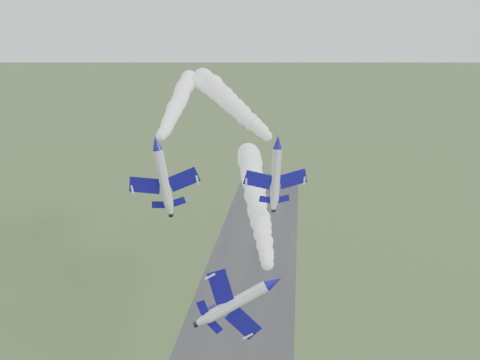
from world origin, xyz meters
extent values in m
cube|color=#2A2A2C|center=(0.00, 30.00, 0.02)|extent=(24.00, 260.00, 0.04)
cylinder|color=silver|center=(8.96, -2.31, 29.21)|extent=(3.85, 9.04, 2.13)
cone|color=navy|center=(10.07, -7.74, 29.21)|extent=(2.55, 2.68, 2.13)
cone|color=silver|center=(7.89, 2.92, 29.21)|extent=(2.47, 2.27, 2.13)
cylinder|color=black|center=(7.68, 3.95, 29.21)|extent=(1.18, 0.83, 1.08)
ellipsoid|color=black|center=(9.92, -4.42, 29.49)|extent=(2.00, 3.24, 1.42)
cube|color=navy|center=(7.18, -1.82, 31.88)|extent=(2.90, 2.95, 4.29)
cube|color=navy|center=(10.14, -1.21, 26.38)|extent=(2.90, 2.95, 4.29)
cube|color=navy|center=(7.29, 1.84, 30.67)|extent=(1.31, 1.35, 1.89)
cube|color=navy|center=(8.87, 2.16, 27.74)|extent=(1.31, 1.35, 1.89)
cube|color=navy|center=(9.30, 1.99, 29.86)|extent=(2.37, 2.06, 1.22)
cylinder|color=silver|center=(-11.17, 15.37, 43.92)|extent=(2.88, 9.30, 1.87)
cone|color=navy|center=(-10.52, 9.64, 43.92)|extent=(2.13, 2.59, 1.87)
cone|color=silver|center=(-11.79, 20.89, 43.92)|extent=(2.08, 2.16, 1.87)
cylinder|color=black|center=(-11.91, 21.98, 43.92)|extent=(1.01, 0.76, 0.95)
ellipsoid|color=black|center=(-11.00, 13.03, 44.52)|extent=(1.59, 3.26, 1.25)
cube|color=navy|center=(-14.45, 15.88, 43.25)|extent=(5.23, 3.16, 0.93)
cube|color=navy|center=(-8.03, 16.60, 44.27)|extent=(5.23, 3.16, 0.93)
cube|color=navy|center=(-13.39, 19.73, 43.65)|extent=(2.29, 1.43, 0.45)
cube|color=navy|center=(-9.97, 20.11, 44.19)|extent=(2.29, 1.43, 0.45)
cube|color=navy|center=(-11.87, 19.63, 45.32)|extent=(0.69, 1.79, 2.39)
cylinder|color=silver|center=(8.33, 17.00, 44.17)|extent=(4.58, 8.42, 1.57)
cone|color=navy|center=(10.30, 12.06, 44.17)|extent=(2.28, 2.64, 1.57)
cone|color=silver|center=(6.44, 21.76, 44.17)|extent=(2.13, 2.26, 1.57)
cylinder|color=black|center=(6.07, 22.70, 44.17)|extent=(0.96, 0.85, 0.80)
ellipsoid|color=black|center=(9.16, 15.00, 44.74)|extent=(2.04, 3.08, 1.05)
cube|color=navy|center=(5.23, 16.64, 44.16)|extent=(5.19, 3.95, 0.35)
cube|color=navy|center=(10.83, 18.86, 43.89)|extent=(5.19, 3.95, 0.35)
cube|color=navy|center=(5.28, 20.33, 44.24)|extent=(2.28, 1.77, 0.19)
cube|color=navy|center=(8.27, 21.52, 44.10)|extent=(2.28, 1.77, 0.19)
cube|color=navy|center=(6.92, 20.72, 45.48)|extent=(0.80, 1.57, 2.21)
camera|label=1|loc=(11.69, -67.04, 61.76)|focal=40.00mm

